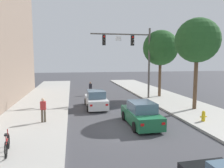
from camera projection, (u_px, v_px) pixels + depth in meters
name	position (u px, v px, depth m)	size (l,w,h in m)	color
ground_plane	(131.00, 128.00, 13.61)	(120.00, 120.00, 0.00)	#424247
sidewalk_left	(23.00, 133.00, 12.41)	(5.00, 60.00, 0.15)	#B2AFA8
sidewalk_right	(221.00, 121.00, 14.80)	(5.00, 60.00, 0.15)	#B2AFA8
traffic_signal_mast	(133.00, 50.00, 22.56)	(6.42, 0.38, 7.50)	#514C47
car_lead_white	(96.00, 100.00, 19.21)	(1.87, 4.26, 1.60)	silver
car_following_green	(141.00, 114.00, 14.15)	(1.87, 4.26, 1.60)	#1E663D
pedestrian_sidewalk_left_walker	(43.00, 109.00, 14.30)	(0.36, 0.22, 1.64)	brown
pedestrian_crossing_road	(90.00, 88.00, 25.98)	(0.36, 0.22, 1.64)	#333338
bicycle_leaning	(7.00, 145.00, 9.58)	(0.36, 1.75, 0.98)	black
fire_hydrant	(203.00, 116.00, 14.58)	(0.48, 0.24, 0.72)	gold
street_tree_nearest	(197.00, 41.00, 17.66)	(3.67, 3.67, 7.61)	brown
street_tree_second	(161.00, 48.00, 23.98)	(3.94, 3.94, 7.47)	brown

